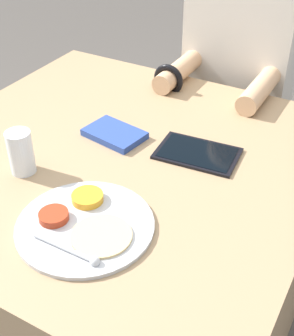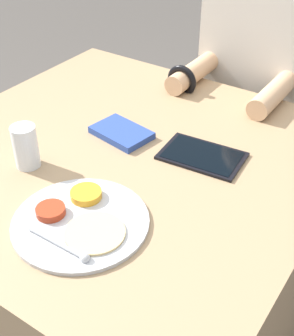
% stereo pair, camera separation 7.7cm
% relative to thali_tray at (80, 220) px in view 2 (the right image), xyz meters
% --- Properties ---
extents(ground_plane, '(12.00, 12.00, 0.00)m').
position_rel_thali_tray_xyz_m(ground_plane, '(-0.10, 0.29, -0.75)').
color(ground_plane, '#4C4742').
extents(dining_table, '(1.11, 1.10, 0.75)m').
position_rel_thali_tray_xyz_m(dining_table, '(-0.10, 0.29, -0.38)').
color(dining_table, '#9E7F5B').
rests_on(dining_table, ground_plane).
extents(thali_tray, '(0.31, 0.31, 0.03)m').
position_rel_thali_tray_xyz_m(thali_tray, '(0.00, 0.00, 0.00)').
color(thali_tray, '#B7BABF').
rests_on(thali_tray, dining_table).
extents(red_notebook, '(0.18, 0.14, 0.02)m').
position_rel_thali_tray_xyz_m(red_notebook, '(-0.15, 0.36, 0.00)').
color(red_notebook, silver).
rests_on(red_notebook, dining_table).
extents(tablet_device, '(0.24, 0.16, 0.01)m').
position_rel_thali_tray_xyz_m(tablet_device, '(0.10, 0.39, -0.00)').
color(tablet_device, black).
rests_on(tablet_device, dining_table).
extents(person_diner, '(0.40, 0.47, 1.23)m').
position_rel_thali_tray_xyz_m(person_diner, '(-0.01, 1.01, -0.17)').
color(person_diner, black).
rests_on(person_diner, ground_plane).
extents(drinking_glass, '(0.07, 0.07, 0.12)m').
position_rel_thali_tray_xyz_m(drinking_glass, '(-0.26, 0.10, 0.05)').
color(drinking_glass, silver).
rests_on(drinking_glass, dining_table).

